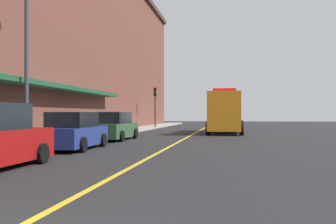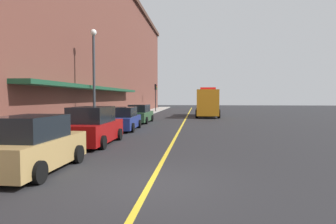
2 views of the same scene
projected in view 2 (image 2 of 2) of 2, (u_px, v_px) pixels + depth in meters
ground_plane at (186, 118)px, 32.89m from camera, size 112.00×112.00×0.00m
sidewalk_left at (132, 117)px, 33.50m from camera, size 2.40×70.00×0.15m
lane_center_stripe at (186, 118)px, 32.89m from camera, size 0.16×70.00×0.01m
brick_building_left at (65, 46)px, 32.84m from camera, size 13.47×64.00×16.18m
parked_car_0 at (34, 146)px, 9.25m from camera, size 1.99×4.18×1.78m
parked_car_1 at (93, 127)px, 14.68m from camera, size 2.10×4.73×1.89m
parked_car_2 at (124, 119)px, 21.06m from camera, size 2.09×4.70×1.65m
parked_car_3 at (140, 114)px, 27.28m from camera, size 2.02×4.85×1.69m
utility_truck at (208, 103)px, 36.03m from camera, size 2.94×8.68×3.47m
parking_meter_0 at (129, 111)px, 28.65m from camera, size 0.14×0.18×1.33m
parking_meter_1 at (80, 120)px, 16.57m from camera, size 0.14×0.18×1.33m
parking_meter_2 at (76, 121)px, 16.05m from camera, size 0.14×0.18×1.33m
street_lamp_left at (94, 68)px, 20.52m from camera, size 0.44×0.44×6.94m
traffic_light_near at (156, 92)px, 46.32m from camera, size 0.38×0.36×4.30m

